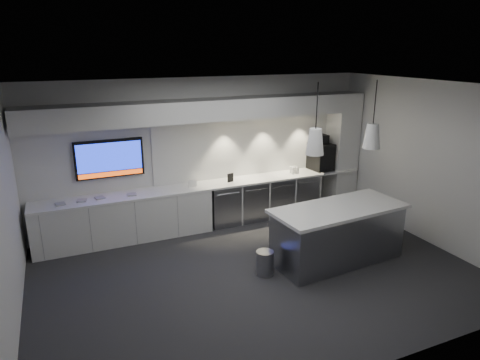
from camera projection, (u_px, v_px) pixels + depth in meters
name	position (u px, v px, depth m)	size (l,w,h in m)	color
floor	(257.00, 273.00, 7.02)	(7.00, 7.00, 0.00)	#29292B
ceiling	(260.00, 87.00, 6.13)	(7.00, 7.00, 0.00)	black
wall_back	(205.00, 152.00, 8.76)	(7.00, 7.00, 0.00)	silver
wall_front	(365.00, 256.00, 4.39)	(7.00, 7.00, 0.00)	silver
wall_left	(2.00, 222.00, 5.24)	(7.00, 7.00, 0.00)	silver
wall_right	(428.00, 163.00, 7.92)	(7.00, 7.00, 0.00)	silver
back_counter	(211.00, 185.00, 8.66)	(6.80, 0.65, 0.04)	white
left_base_cabinets	(125.00, 219.00, 8.13)	(3.30, 0.63, 0.86)	silver
fridge_unit_a	(223.00, 204.00, 8.89)	(0.60, 0.61, 0.85)	gray
fridge_unit_b	(250.00, 200.00, 9.14)	(0.60, 0.61, 0.85)	gray
fridge_unit_c	(276.00, 196.00, 9.38)	(0.60, 0.61, 0.85)	gray
fridge_unit_d	(301.00, 192.00, 9.62)	(0.60, 0.61, 0.85)	gray
backsplash	(258.00, 144.00, 9.19)	(4.60, 0.03, 1.30)	silver
soffit	(209.00, 110.00, 8.23)	(6.90, 0.60, 0.40)	silver
column	(342.00, 150.00, 9.78)	(0.55, 0.55, 2.60)	silver
wall_tv	(110.00, 159.00, 7.97)	(1.25, 0.07, 0.72)	black
island	(337.00, 234.00, 7.31)	(2.39, 1.17, 0.98)	gray
bin	(265.00, 263.00, 6.94)	(0.29, 0.29, 0.40)	gray
coffee_machine	(321.00, 155.00, 9.59)	(0.48, 0.64, 0.79)	black
sign_black	(230.00, 178.00, 8.77)	(0.14, 0.02, 0.18)	black
sign_white	(193.00, 184.00, 8.45)	(0.18, 0.02, 0.14)	white
cup_cluster	(294.00, 170.00, 9.37)	(0.17, 0.17, 0.14)	silver
tray_a	(60.00, 204.00, 7.52)	(0.16, 0.16, 0.03)	#9B9B9B
tray_b	(82.00, 200.00, 7.69)	(0.16, 0.16, 0.03)	#9B9B9B
tray_c	(100.00, 198.00, 7.82)	(0.16, 0.16, 0.03)	#9B9B9B
tray_d	(132.00, 194.00, 8.00)	(0.16, 0.16, 0.03)	#9B9B9B
pendant_left	(315.00, 141.00, 6.61)	(0.29, 0.29, 1.11)	silver
pendant_right	(372.00, 136.00, 7.03)	(0.29, 0.29, 1.11)	silver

